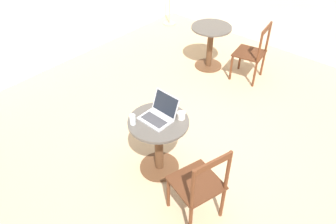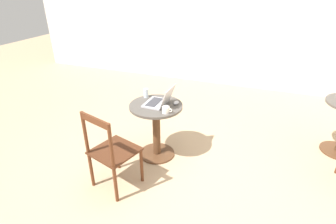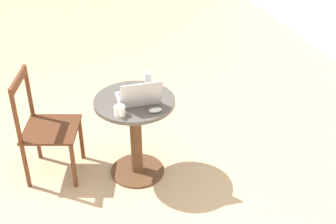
% 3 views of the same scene
% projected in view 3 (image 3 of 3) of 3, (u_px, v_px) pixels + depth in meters
% --- Properties ---
extents(ground_plane, '(16.00, 16.00, 0.00)m').
position_uv_depth(ground_plane, '(113.00, 213.00, 3.62)').
color(ground_plane, tan).
extents(cafe_table_near, '(0.65, 0.65, 0.72)m').
position_uv_depth(cafe_table_near, '(135.00, 125.00, 3.80)').
color(cafe_table_near, '#51331E').
rests_on(cafe_table_near, ground_plane).
extents(chair_near_front, '(0.55, 0.55, 0.93)m').
position_uv_depth(chair_near_front, '(45.00, 128.00, 3.82)').
color(chair_near_front, '#562D19').
rests_on(chair_near_front, ground_plane).
extents(laptop, '(0.33, 0.33, 0.24)m').
position_uv_depth(laptop, '(139.00, 96.00, 3.62)').
color(laptop, '#B7B7BC').
rests_on(laptop, cafe_table_near).
extents(mouse, '(0.06, 0.10, 0.03)m').
position_uv_depth(mouse, '(155.00, 110.00, 3.51)').
color(mouse, '#B7B7BC').
rests_on(mouse, cafe_table_near).
extents(mug, '(0.12, 0.08, 0.08)m').
position_uv_depth(mug, '(120.00, 111.00, 3.46)').
color(mug, silver).
rests_on(mug, cafe_table_near).
extents(drinking_glass, '(0.06, 0.06, 0.11)m').
position_uv_depth(drinking_glass, '(148.00, 79.00, 3.85)').
color(drinking_glass, silver).
rests_on(drinking_glass, cafe_table_near).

